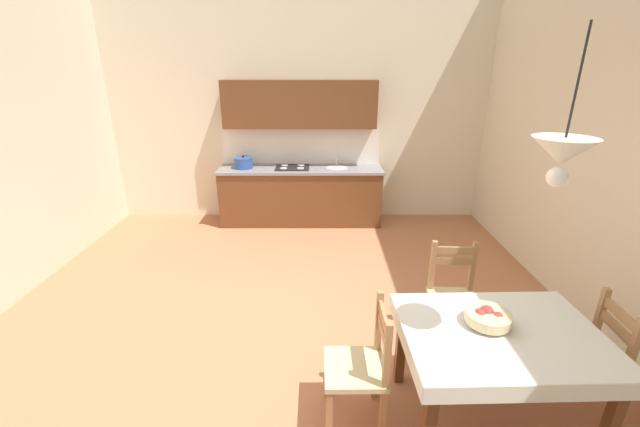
% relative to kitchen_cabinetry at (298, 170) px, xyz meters
% --- Properties ---
extents(ground_plane, '(6.47, 7.09, 0.10)m').
position_rel_kitchen_cabinetry_xyz_m(ground_plane, '(-0.03, -2.98, -0.91)').
color(ground_plane, '#B7704C').
extents(wall_back, '(6.47, 0.12, 3.99)m').
position_rel_kitchen_cabinetry_xyz_m(wall_back, '(-0.03, 0.33, 1.14)').
color(wall_back, beige).
rests_on(wall_back, ground_plane).
extents(kitchen_cabinetry, '(2.54, 0.63, 2.20)m').
position_rel_kitchen_cabinetry_xyz_m(kitchen_cabinetry, '(0.00, 0.00, 0.00)').
color(kitchen_cabinetry, brown).
rests_on(kitchen_cabinetry, ground_plane).
extents(dining_table, '(1.33, 0.98, 0.75)m').
position_rel_kitchen_cabinetry_xyz_m(dining_table, '(1.51, -3.88, -0.23)').
color(dining_table, brown).
rests_on(dining_table, ground_plane).
extents(dining_chair_tv_side, '(0.42, 0.42, 0.93)m').
position_rel_kitchen_cabinetry_xyz_m(dining_chair_tv_side, '(0.59, -3.87, -0.41)').
color(dining_chair_tv_side, '#D1BC89').
rests_on(dining_chair_tv_side, ground_plane).
extents(dining_chair_window_side, '(0.45, 0.45, 0.93)m').
position_rel_kitchen_cabinetry_xyz_m(dining_chair_window_side, '(2.45, -3.84, -0.41)').
color(dining_chair_window_side, '#D1BC89').
rests_on(dining_chair_window_side, ground_plane).
extents(dining_chair_kitchen_side, '(0.44, 0.44, 0.93)m').
position_rel_kitchen_cabinetry_xyz_m(dining_chair_kitchen_side, '(1.51, -3.00, -0.41)').
color(dining_chair_kitchen_side, '#D1BC89').
rests_on(dining_chair_kitchen_side, ground_plane).
extents(fruit_bowl, '(0.30, 0.30, 0.12)m').
position_rel_kitchen_cabinetry_xyz_m(fruit_bowl, '(1.44, -3.81, -0.04)').
color(fruit_bowl, beige).
rests_on(fruit_bowl, dining_table).
extents(pendant_lamp, '(0.32, 0.32, 0.80)m').
position_rel_kitchen_cabinetry_xyz_m(pendant_lamp, '(1.56, -4.03, 1.11)').
color(pendant_lamp, black).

